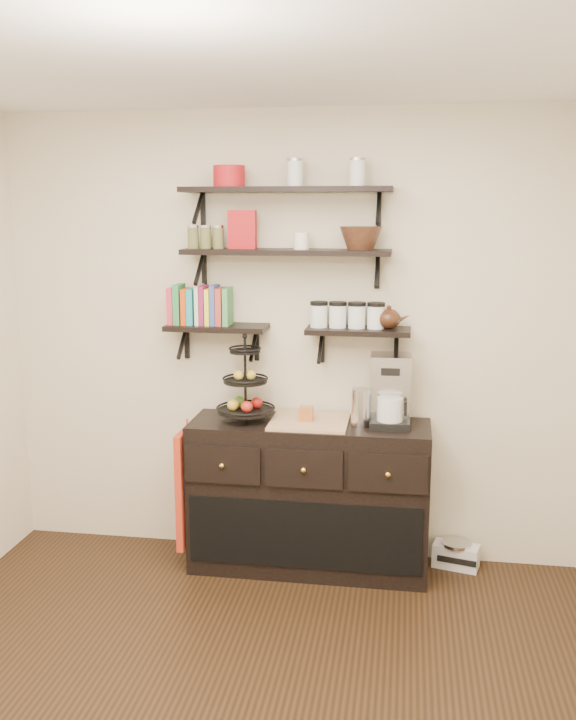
% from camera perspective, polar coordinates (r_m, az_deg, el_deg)
% --- Properties ---
extents(ceiling, '(3.50, 3.50, 0.02)m').
position_cam_1_polar(ceiling, '(2.88, -5.62, 22.65)').
color(ceiling, white).
rests_on(ceiling, back_wall).
extents(back_wall, '(3.50, 0.02, 2.70)m').
position_cam_1_polar(back_wall, '(4.61, 0.13, 1.53)').
color(back_wall, beige).
rests_on(back_wall, ground).
extents(shelf_top, '(1.20, 0.27, 0.23)m').
position_cam_1_polar(shelf_top, '(4.41, -0.13, 12.60)').
color(shelf_top, black).
rests_on(shelf_top, back_wall).
extents(shelf_mid, '(1.20, 0.27, 0.23)m').
position_cam_1_polar(shelf_mid, '(4.42, -0.12, 8.06)').
color(shelf_mid, black).
rests_on(shelf_mid, back_wall).
extents(shelf_low_left, '(0.60, 0.25, 0.23)m').
position_cam_1_polar(shelf_low_left, '(4.56, -5.32, 2.38)').
color(shelf_low_left, black).
rests_on(shelf_low_left, back_wall).
extents(shelf_low_right, '(0.60, 0.25, 0.23)m').
position_cam_1_polar(shelf_low_right, '(4.43, 5.28, 2.12)').
color(shelf_low_right, black).
rests_on(shelf_low_right, back_wall).
extents(cookbooks, '(0.36, 0.15, 0.26)m').
position_cam_1_polar(cookbooks, '(4.56, -6.43, 4.09)').
color(cookbooks, '#CA2E4B').
rests_on(cookbooks, shelf_low_left).
extents(glass_canisters, '(0.43, 0.10, 0.13)m').
position_cam_1_polar(glass_canisters, '(4.42, 4.46, 3.25)').
color(glass_canisters, silver).
rests_on(glass_canisters, shelf_low_right).
extents(sideboard, '(1.40, 0.50, 0.92)m').
position_cam_1_polar(sideboard, '(4.60, 1.59, -10.10)').
color(sideboard, black).
rests_on(sideboard, floor).
extents(fruit_stand, '(0.34, 0.34, 0.49)m').
position_cam_1_polar(fruit_stand, '(4.48, -3.16, -2.42)').
color(fruit_stand, black).
rests_on(fruit_stand, sideboard).
extents(candle, '(0.08, 0.08, 0.08)m').
position_cam_1_polar(candle, '(4.45, 1.37, -4.03)').
color(candle, '#9E5624').
rests_on(candle, sideboard).
extents(coffee_maker, '(0.23, 0.22, 0.42)m').
position_cam_1_polar(coffee_maker, '(4.40, 7.67, -2.35)').
color(coffee_maker, black).
rests_on(coffee_maker, sideboard).
extents(thermal_carafe, '(0.11, 0.11, 0.22)m').
position_cam_1_polar(thermal_carafe, '(4.38, 5.48, -3.57)').
color(thermal_carafe, silver).
rests_on(thermal_carafe, sideboard).
extents(apron, '(0.04, 0.30, 0.70)m').
position_cam_1_polar(apron, '(4.64, -7.68, -9.40)').
color(apron, '#A82912').
rests_on(apron, sideboard).
extents(radio, '(0.29, 0.22, 0.16)m').
position_cam_1_polar(radio, '(4.84, 12.46, -14.03)').
color(radio, silver).
rests_on(radio, floor).
extents(recipe_box, '(0.16, 0.06, 0.22)m').
position_cam_1_polar(recipe_box, '(4.46, -3.44, 9.72)').
color(recipe_box, '#AC131A').
rests_on(recipe_box, shelf_mid).
extents(walnut_bowl, '(0.24, 0.24, 0.13)m').
position_cam_1_polar(walnut_bowl, '(4.36, 5.45, 9.06)').
color(walnut_bowl, black).
rests_on(walnut_bowl, shelf_mid).
extents(ramekins, '(0.09, 0.09, 0.10)m').
position_cam_1_polar(ramekins, '(4.40, 1.01, 8.91)').
color(ramekins, white).
rests_on(ramekins, shelf_mid).
extents(teapot, '(0.20, 0.16, 0.14)m').
position_cam_1_polar(teapot, '(4.41, 7.56, 3.21)').
color(teapot, '#371D10').
rests_on(teapot, shelf_low_right).
extents(red_pot, '(0.18, 0.18, 0.12)m').
position_cam_1_polar(red_pot, '(4.47, -4.43, 13.56)').
color(red_pot, '#AC131A').
rests_on(red_pot, shelf_top).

